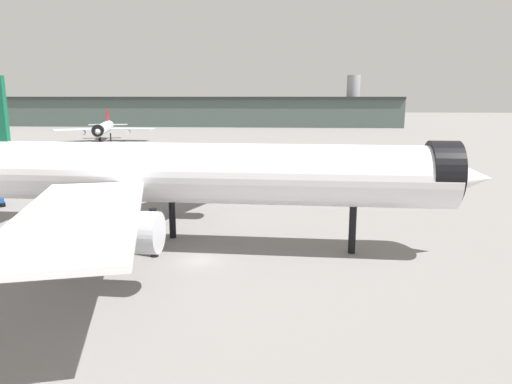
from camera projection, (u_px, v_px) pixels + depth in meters
ground at (199, 260)px, 46.76m from camera, size 900.00×900.00×0.00m
airliner_near_gate at (184, 174)px, 49.24m from camera, size 61.95×56.62×18.23m
airliner_far_taxiway at (104, 128)px, 167.20m from camera, size 34.57×38.75×11.03m
terminal_building at (183, 111)px, 256.30m from camera, size 237.74×24.46×27.04m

